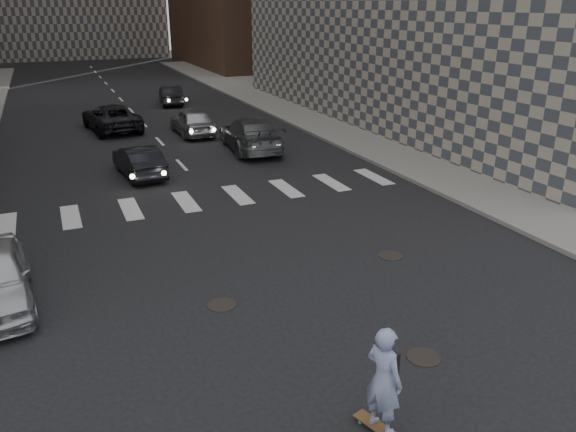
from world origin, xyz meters
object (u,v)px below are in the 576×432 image
object	(u,v)px
traffic_car_d	(192,121)
traffic_car_e	(171,95)
skateboarder	(384,380)
traffic_car_b	(250,134)
traffic_car_c	(111,118)
traffic_car_a	(139,161)

from	to	relation	value
traffic_car_d	traffic_car_e	xyz separation A→B (m)	(0.99, 10.22, -0.07)
skateboarder	traffic_car_b	xyz separation A→B (m)	(4.58, 19.39, -0.28)
skateboarder	traffic_car_c	bearing A→B (deg)	74.77
traffic_car_a	traffic_car_b	xyz separation A→B (m)	(5.80, 2.39, 0.15)
traffic_car_a	traffic_car_d	world-z (taller)	traffic_car_d
traffic_car_a	traffic_car_b	world-z (taller)	traffic_car_b
traffic_car_c	traffic_car_e	distance (m)	8.89
traffic_car_b	traffic_car_c	world-z (taller)	traffic_car_b
traffic_car_c	traffic_car_a	bearing A→B (deg)	82.09
traffic_car_b	traffic_car_d	world-z (taller)	traffic_car_b
traffic_car_d	traffic_car_e	world-z (taller)	traffic_car_d
traffic_car_a	traffic_car_c	size ratio (longest dim) A/B	0.75
traffic_car_c	traffic_car_d	bearing A→B (deg)	136.77
skateboarder	traffic_car_d	world-z (taller)	skateboarder
skateboarder	traffic_car_e	distance (m)	34.43
skateboarder	traffic_car_e	size ratio (longest dim) A/B	0.51
traffic_car_c	traffic_car_d	xyz separation A→B (m)	(3.98, -2.85, 0.00)
traffic_car_e	traffic_car_c	bearing A→B (deg)	62.68
skateboarder	traffic_car_c	world-z (taller)	skateboarder
skateboarder	traffic_car_d	size ratio (longest dim) A/B	0.47
skateboarder	traffic_car_a	bearing A→B (deg)	76.39
traffic_car_a	traffic_car_c	distance (m)	9.85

